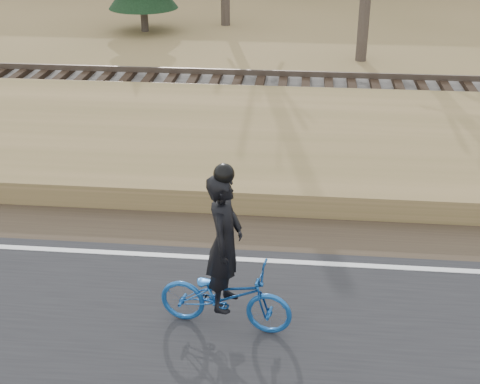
{
  "coord_description": "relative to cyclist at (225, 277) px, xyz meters",
  "views": [
    {
      "loc": [
        -1.85,
        -8.76,
        5.64
      ],
      "look_at": [
        -2.77,
        0.5,
        1.1
      ],
      "focal_mm": 50.0,
      "sensor_mm": 36.0,
      "label": 1
    }
  ],
  "objects": [
    {
      "name": "cyclist",
      "position": [
        0.0,
        0.0,
        0.0
      ],
      "size": [
        1.87,
        0.88,
        2.38
      ],
      "rotation": [
        0.0,
        0.0,
        1.42
      ],
      "color": "#164D9A",
      "rests_on": "road"
    },
    {
      "name": "railroad",
      "position": [
        2.77,
        9.48,
        -0.31
      ],
      "size": [
        120.0,
        2.4,
        0.29
      ],
      "color": "black",
      "rests_on": "ballast"
    },
    {
      "name": "edge_line",
      "position": [
        2.77,
        1.68,
        -0.77
      ],
      "size": [
        120.0,
        0.12,
        0.01
      ],
      "primitive_type": "cube",
      "color": "silver",
      "rests_on": "road"
    },
    {
      "name": "ballast",
      "position": [
        2.77,
        9.48,
        -0.61
      ],
      "size": [
        120.0,
        3.0,
        0.45
      ],
      "primitive_type": "cube",
      "color": "slate",
      "rests_on": "ground"
    },
    {
      "name": "ground",
      "position": [
        2.77,
        1.48,
        -0.83
      ],
      "size": [
        120.0,
        120.0,
        0.0
      ],
      "primitive_type": "plane",
      "color": "#98794D",
      "rests_on": "ground"
    },
    {
      "name": "shoulder",
      "position": [
        2.77,
        2.68,
        -0.81
      ],
      "size": [
        120.0,
        1.6,
        0.04
      ],
      "primitive_type": "cube",
      "color": "#473A2B",
      "rests_on": "ground"
    },
    {
      "name": "embankment",
      "position": [
        2.77,
        5.68,
        -0.61
      ],
      "size": [
        120.0,
        5.0,
        0.44
      ],
      "primitive_type": "cube",
      "color": "#98794D",
      "rests_on": "ground"
    }
  ]
}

